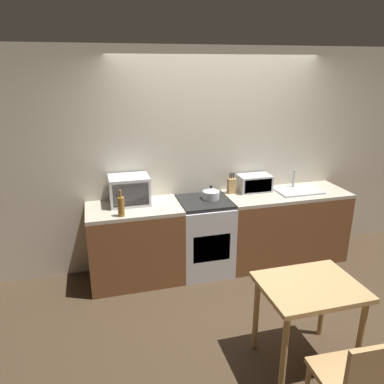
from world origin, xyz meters
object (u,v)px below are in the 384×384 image
Objects in this scene: stove_range at (204,236)px; dining_table at (309,297)px; toaster_oven at (254,183)px; dining_chair at (360,380)px; bottle at (121,206)px; kettle at (211,193)px; microwave at (129,190)px.

dining_table is (0.37, -1.66, 0.17)m from stove_range.
dining_chair is at bearing -98.39° from toaster_oven.
toaster_oven is at bearing 13.21° from bottle.
kettle is 0.62m from toaster_oven.
bottle is at bearing -166.36° from kettle.
microwave is at bearing 117.88° from dining_chair.
toaster_oven is at bearing 13.26° from stove_range.
stove_range is at bearing -161.47° from kettle.
dining_chair is (1.29, -2.13, -0.53)m from bottle.
bottle is 0.37× the size of dining_table.
bottle is (-1.06, -0.26, 0.04)m from kettle.
kettle reaches higher than dining_chair.
stove_range reaches higher than dining_chair.
kettle is 1.75m from dining_table.
toaster_oven reaches higher than kettle.
dining_table is at bearing -77.27° from stove_range.
bottle reaches higher than dining_table.
dining_chair is at bearing -64.81° from microwave.
stove_range is 4.49× the size of kettle.
microwave is 0.56× the size of dining_table.
bottle is 2.55m from dining_chair.
stove_range is 2.23× the size of toaster_oven.
kettle is 0.70× the size of bottle.
stove_range is 0.90m from toaster_oven.
dining_table is at bearing -80.42° from kettle.
kettle is 0.50× the size of toaster_oven.
bottle is 1.71m from toaster_oven.
dining_table is (0.28, -1.69, -0.35)m from kettle.
dining_chair is at bearing -58.83° from bottle.
kettle is at bearing 18.53° from stove_range.
dining_table is at bearing -99.96° from toaster_oven.
toaster_oven is 0.51× the size of dining_table.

